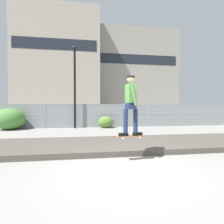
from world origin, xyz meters
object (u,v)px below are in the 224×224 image
(skater, at_px, (131,102))
(shrub_center, at_px, (11,119))
(street_lamp, at_px, (75,76))
(parked_car_mid, at_px, (118,115))
(parked_car_near, at_px, (64,115))
(skateboard, at_px, (131,136))
(shrub_left, at_px, (9,119))
(shrub_right, at_px, (106,122))
(parked_car_far, at_px, (173,114))

(skater, bearing_deg, shrub_center, 127.80)
(street_lamp, bearing_deg, parked_car_mid, 44.74)
(skater, height_order, parked_car_near, skater)
(skater, relative_size, shrub_center, 0.90)
(skateboard, bearing_deg, skater, 0.00)
(skater, height_order, street_lamp, street_lamp)
(shrub_left, bearing_deg, shrub_center, 77.04)
(skater, height_order, parked_car_mid, skater)
(street_lamp, distance_m, shrub_center, 5.48)
(parked_car_near, distance_m, shrub_center, 5.51)
(skateboard, height_order, shrub_right, shrub_right)
(skateboard, relative_size, shrub_center, 0.42)
(skateboard, height_order, shrub_center, shrub_center)
(shrub_left, bearing_deg, skateboard, -51.41)
(parked_car_near, height_order, shrub_left, parked_car_near)
(street_lamp, relative_size, parked_car_far, 1.41)
(parked_car_near, relative_size, parked_car_far, 1.01)
(skateboard, xyz_separation_m, parked_car_mid, (1.98, 12.64, 0.11))
(skateboard, xyz_separation_m, skater, (0.00, 0.00, 1.01))
(street_lamp, bearing_deg, shrub_left, -175.33)
(parked_car_near, xyz_separation_m, shrub_left, (-3.18, -4.71, -0.08))
(skater, xyz_separation_m, street_lamp, (-2.07, 8.63, 2.18))
(parked_car_near, bearing_deg, shrub_center, -124.73)
(parked_car_near, xyz_separation_m, parked_car_mid, (5.39, -0.33, 0.00))
(skateboard, xyz_separation_m, parked_car_far, (8.06, 12.74, 0.11))
(parked_car_far, bearing_deg, parked_car_mid, -179.10)
(parked_car_near, bearing_deg, skateboard, -75.26)
(shrub_center, xyz_separation_m, shrub_right, (6.82, 0.02, -0.31))
(parked_car_mid, height_order, shrub_center, parked_car_mid)
(parked_car_mid, relative_size, parked_car_far, 1.00)
(parked_car_near, distance_m, shrub_left, 5.68)
(street_lamp, bearing_deg, parked_car_near, 107.15)
(skater, xyz_separation_m, parked_car_far, (8.06, 12.74, -0.91))
(street_lamp, bearing_deg, parked_car_far, 22.07)
(shrub_right, bearing_deg, parked_car_mid, 67.75)
(skater, relative_size, parked_car_mid, 0.40)
(parked_car_near, xyz_separation_m, shrub_right, (3.68, -4.50, -0.39))
(shrub_right, bearing_deg, street_lamp, 176.03)
(shrub_center, height_order, shrub_right, shrub_center)
(skateboard, xyz_separation_m, shrub_center, (-6.55, 8.44, 0.03))
(street_lamp, distance_m, shrub_left, 5.53)
(street_lamp, height_order, parked_car_far, street_lamp)
(parked_car_far, bearing_deg, shrub_right, -151.27)
(parked_car_far, xyz_separation_m, shrub_left, (-14.65, -4.48, -0.08))
(parked_car_far, bearing_deg, skateboard, -122.32)
(parked_car_mid, xyz_separation_m, parked_car_far, (6.08, 0.10, 0.00))
(skater, xyz_separation_m, parked_car_mid, (1.98, 12.64, -0.91))
(shrub_right, bearing_deg, parked_car_near, 129.27)
(shrub_left, bearing_deg, parked_car_near, 55.98)
(parked_car_mid, xyz_separation_m, shrub_left, (-8.57, -4.38, -0.08))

